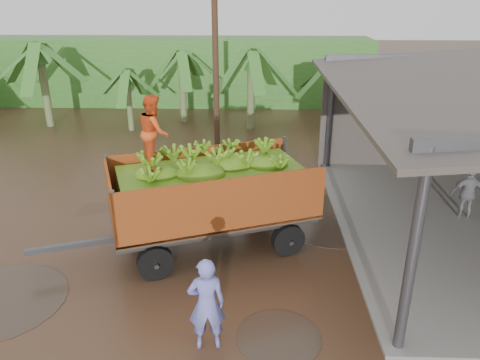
{
  "coord_description": "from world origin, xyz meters",
  "views": [
    {
      "loc": [
        2.55,
        -10.64,
        6.29
      ],
      "look_at": [
        2.23,
        0.5,
        1.63
      ],
      "focal_mm": 35.0,
      "sensor_mm": 36.0,
      "label": 1
    }
  ],
  "objects_px": {
    "banana_trailer": "(211,192)",
    "man_grey": "(468,193)",
    "man_blue": "(206,304)",
    "utility_pole": "(215,47)"
  },
  "relations": [
    {
      "from": "man_blue",
      "to": "man_grey",
      "type": "relative_size",
      "value": 1.17
    },
    {
      "from": "banana_trailer",
      "to": "man_grey",
      "type": "relative_size",
      "value": 4.32
    },
    {
      "from": "man_blue",
      "to": "man_grey",
      "type": "distance_m",
      "value": 8.79
    },
    {
      "from": "banana_trailer",
      "to": "man_blue",
      "type": "relative_size",
      "value": 3.69
    },
    {
      "from": "banana_trailer",
      "to": "man_blue",
      "type": "height_order",
      "value": "banana_trailer"
    },
    {
      "from": "banana_trailer",
      "to": "utility_pole",
      "type": "xyz_separation_m",
      "value": [
        -0.45,
        7.96,
        2.58
      ]
    },
    {
      "from": "banana_trailer",
      "to": "man_grey",
      "type": "xyz_separation_m",
      "value": [
        7.19,
        1.67,
        -0.71
      ]
    },
    {
      "from": "man_blue",
      "to": "man_grey",
      "type": "height_order",
      "value": "man_blue"
    },
    {
      "from": "banana_trailer",
      "to": "man_blue",
      "type": "xyz_separation_m",
      "value": [
        0.23,
        -3.71,
        -0.57
      ]
    },
    {
      "from": "man_grey",
      "to": "man_blue",
      "type": "bearing_deg",
      "value": 42.28
    }
  ]
}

